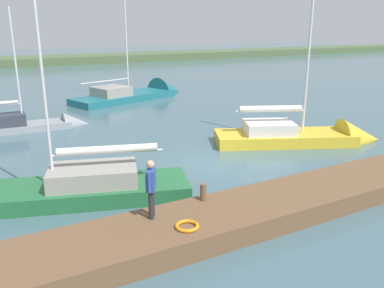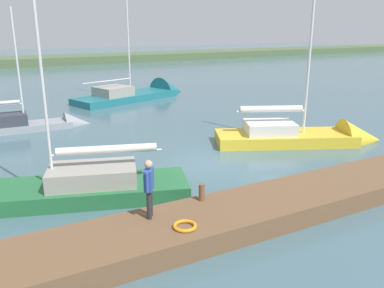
# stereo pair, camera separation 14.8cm
# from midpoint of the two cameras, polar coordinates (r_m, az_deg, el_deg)

# --- Properties ---
(ground_plane) EXTENTS (200.00, 200.00, 0.00)m
(ground_plane) POSITION_cam_midpoint_polar(r_m,az_deg,el_deg) (17.65, 2.98, -2.87)
(ground_plane) COLOR #42606B
(far_shoreline) EXTENTS (180.00, 8.00, 2.40)m
(far_shoreline) POSITION_cam_midpoint_polar(r_m,az_deg,el_deg) (68.26, -21.11, 10.56)
(far_shoreline) COLOR #4C603D
(far_shoreline) RESTS_ON ground_plane
(dock_pier) EXTENTS (19.52, 2.40, 0.64)m
(dock_pier) POSITION_cam_midpoint_polar(r_m,az_deg,el_deg) (13.68, 14.34, -7.90)
(dock_pier) COLOR brown
(dock_pier) RESTS_ON ground_plane
(mooring_post_near) EXTENTS (0.19, 0.19, 0.54)m
(mooring_post_near) POSITION_cam_midpoint_polar(r_m,az_deg,el_deg) (12.45, 1.75, -6.92)
(mooring_post_near) COLOR brown
(mooring_post_near) RESTS_ON dock_pier
(life_ring_buoy) EXTENTS (0.66, 0.66, 0.10)m
(life_ring_buoy) POSITION_cam_midpoint_polar(r_m,az_deg,el_deg) (10.95, -0.62, -11.66)
(life_ring_buoy) COLOR orange
(life_ring_buoy) RESTS_ON dock_pier
(sailboat_inner_slip) EXTENTS (8.82, 5.62, 10.31)m
(sailboat_inner_slip) POSITION_cam_midpoint_polar(r_m,az_deg,el_deg) (21.63, 16.87, 0.66)
(sailboat_inner_slip) COLOR gold
(sailboat_inner_slip) RESTS_ON ground_plane
(sailboat_behind_pier) EXTENTS (11.13, 6.24, 13.00)m
(sailboat_behind_pier) POSITION_cam_midpoint_polar(r_m,az_deg,el_deg) (34.51, -6.54, 6.91)
(sailboat_behind_pier) COLOR #1E6B75
(sailboat_behind_pier) RESTS_ON ground_plane
(sailboat_outer_mooring) EXTENTS (7.67, 1.99, 7.70)m
(sailboat_outer_mooring) POSITION_cam_midpoint_polar(r_m,az_deg,el_deg) (25.24, -21.76, 2.28)
(sailboat_outer_mooring) COLOR gray
(sailboat_outer_mooring) RESTS_ON ground_plane
(sailboat_far_right) EXTENTS (9.21, 4.84, 11.45)m
(sailboat_far_right) POSITION_cam_midpoint_polar(r_m,az_deg,el_deg) (14.83, -20.53, -7.00)
(sailboat_far_right) COLOR #236638
(sailboat_far_right) RESTS_ON ground_plane
(person_on_dock) EXTENTS (0.43, 0.57, 1.71)m
(person_on_dock) POSITION_cam_midpoint_polar(r_m,az_deg,el_deg) (11.17, -5.79, -5.83)
(person_on_dock) COLOR #28282D
(person_on_dock) RESTS_ON dock_pier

